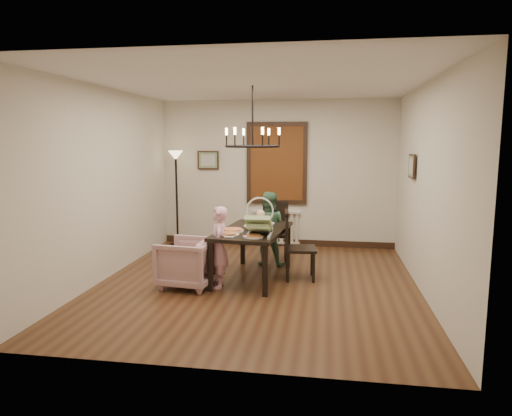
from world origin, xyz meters
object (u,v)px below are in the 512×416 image
(armchair, at_px, (187,262))
(baby_bouncer, at_px, (259,222))
(dining_table, at_px, (253,235))
(chair_right, at_px, (300,245))
(chair_far, at_px, (275,231))
(seated_man, at_px, (268,235))
(elderly_woman, at_px, (219,254))
(floor_lamp, at_px, (177,200))
(drinking_glass, at_px, (262,225))

(armchair, bearing_deg, baby_bouncer, 101.95)
(dining_table, xyz_separation_m, chair_right, (0.70, 0.08, -0.14))
(chair_far, xyz_separation_m, baby_bouncer, (-0.05, -1.52, 0.42))
(dining_table, height_order, baby_bouncer, baby_bouncer)
(armchair, xyz_separation_m, seated_man, (0.97, 1.27, 0.16))
(elderly_woman, relative_size, baby_bouncer, 1.70)
(floor_lamp, bearing_deg, armchair, -68.31)
(armchair, distance_m, drinking_glass, 1.21)
(baby_bouncer, bearing_deg, chair_far, 86.11)
(chair_far, distance_m, baby_bouncer, 1.58)
(drinking_glass, bearing_deg, elderly_woman, -134.29)
(chair_right, height_order, drinking_glass, chair_right)
(chair_far, bearing_deg, armchair, -128.88)
(drinking_glass, distance_m, floor_lamp, 2.66)
(chair_right, relative_size, floor_lamp, 0.57)
(drinking_glass, bearing_deg, baby_bouncer, -85.74)
(seated_man, bearing_deg, chair_far, -98.79)
(elderly_woman, height_order, floor_lamp, floor_lamp)
(chair_right, height_order, armchair, chair_right)
(seated_man, bearing_deg, floor_lamp, -25.42)
(dining_table, height_order, seated_man, seated_man)
(armchair, height_order, seated_man, seated_man)
(elderly_woman, relative_size, seated_man, 0.94)
(chair_right, xyz_separation_m, baby_bouncer, (-0.54, -0.49, 0.41))
(dining_table, distance_m, floor_lamp, 2.62)
(baby_bouncer, bearing_deg, elderly_woman, -175.03)
(baby_bouncer, xyz_separation_m, floor_lamp, (-1.96, 2.30, -0.02))
(armchair, bearing_deg, drinking_glass, 126.80)
(elderly_woman, xyz_separation_m, floor_lamp, (-1.40, 2.37, 0.43))
(chair_far, bearing_deg, baby_bouncer, -97.52)
(dining_table, distance_m, chair_far, 1.13)
(armchair, relative_size, floor_lamp, 0.41)
(armchair, bearing_deg, elderly_woman, 99.59)
(chair_far, distance_m, seated_man, 0.35)
(chair_far, distance_m, armchair, 1.93)
(armchair, bearing_deg, seated_man, 149.39)
(dining_table, distance_m, baby_bouncer, 0.52)
(seated_man, bearing_deg, chair_right, 134.80)
(drinking_glass, relative_size, floor_lamp, 0.07)
(elderly_woman, xyz_separation_m, baby_bouncer, (0.56, 0.07, 0.45))
(chair_far, bearing_deg, floor_lamp, 153.00)
(floor_lamp, bearing_deg, drinking_glass, -43.63)
(dining_table, bearing_deg, baby_bouncer, -62.08)
(armchair, relative_size, elderly_woman, 0.79)
(dining_table, bearing_deg, chair_far, 86.21)
(chair_right, bearing_deg, dining_table, 90.23)
(seated_man, relative_size, drinking_glass, 8.15)
(chair_far, relative_size, armchair, 1.35)
(chair_right, distance_m, elderly_woman, 1.24)
(chair_far, xyz_separation_m, armchair, (-1.05, -1.61, -0.17))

